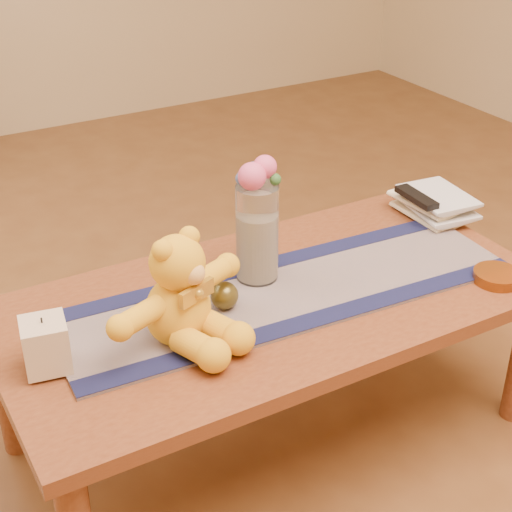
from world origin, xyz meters
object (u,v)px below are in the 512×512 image
glass_vase (257,233)px  amber_dish (497,276)px  bronze_ball (224,295)px  book_bottom (412,218)px  teddy_bear (177,289)px  pillar_candle (46,345)px  tv_remote (417,197)px

glass_vase → amber_dish: bearing=-30.6°
bronze_ball → book_bottom: bronze_ball is taller
glass_vase → book_bottom: size_ratio=1.17×
teddy_bear → pillar_candle: bearing=152.9°
pillar_candle → glass_vase: 0.60m
tv_remote → amber_dish: tv_remote is taller
book_bottom → amber_dish: bearing=-94.6°
teddy_bear → pillar_candle: teddy_bear is taller
bronze_ball → tv_remote: tv_remote is taller
pillar_candle → glass_vase: bearing=10.2°
pillar_candle → glass_vase: glass_vase is taller
pillar_candle → bronze_ball: pillar_candle is taller
glass_vase → amber_dish: glass_vase is taller
teddy_bear → pillar_candle: size_ratio=3.22×
book_bottom → pillar_candle: bearing=-171.6°
teddy_bear → book_bottom: size_ratio=1.67×
teddy_bear → glass_vase: bearing=5.2°
glass_vase → book_bottom: (0.57, 0.06, -0.13)m
teddy_bear → book_bottom: (0.86, 0.20, -0.12)m
bronze_ball → teddy_bear: bearing=-160.6°
teddy_bear → tv_remote: size_ratio=2.33×
tv_remote → bronze_ball: bearing=-165.7°
pillar_candle → bronze_ball: size_ratio=1.67×
amber_dish → bronze_ball: bearing=161.3°
book_bottom → tv_remote: 0.08m
pillar_candle → tv_remote: size_ratio=0.73×
bronze_ball → book_bottom: bearing=11.8°
book_bottom → amber_dish: 0.38m
pillar_candle → book_bottom: pillar_candle is taller
glass_vase → book_bottom: bearing=6.1°
glass_vase → tv_remote: 0.58m
pillar_candle → tv_remote: pillar_candle is taller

